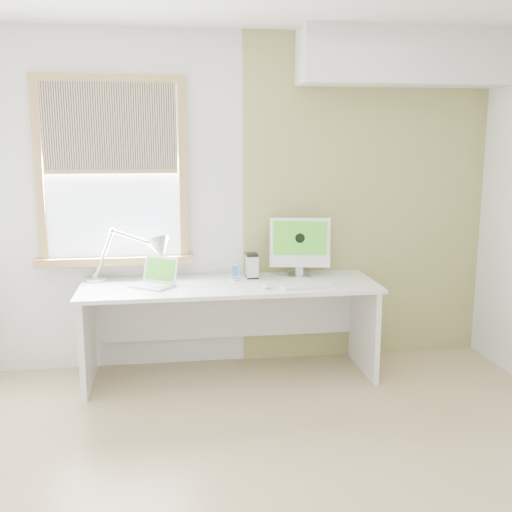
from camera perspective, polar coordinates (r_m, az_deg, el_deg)
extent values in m
cube|color=tan|center=(3.49, 2.65, -19.91)|extent=(4.00, 3.50, 0.02)
cube|color=white|center=(4.76, -1.24, 5.14)|extent=(4.00, 0.02, 2.60)
cube|color=white|center=(1.40, 17.09, -9.37)|extent=(4.00, 0.02, 2.60)
cube|color=tan|center=(4.96, 10.37, 5.20)|extent=(2.00, 0.02, 2.60)
cube|color=white|center=(4.89, 13.83, 17.91)|extent=(1.60, 0.40, 0.42)
cube|color=#AD854B|center=(4.76, -19.95, 7.52)|extent=(0.06, 0.06, 1.42)
cube|color=#AD854B|center=(4.67, -6.98, 8.03)|extent=(0.06, 0.06, 1.42)
cube|color=#AD854B|center=(4.70, -13.91, 16.12)|extent=(1.00, 0.06, 0.06)
cube|color=#AD854B|center=(4.75, -13.20, -0.41)|extent=(1.20, 0.14, 0.06)
cube|color=#D1E2F9|center=(4.70, -13.52, 7.83)|extent=(1.00, 0.01, 1.30)
cube|color=beige|center=(4.66, -13.74, 11.80)|extent=(0.98, 0.02, 0.65)
cube|color=#AD854B|center=(4.66, -13.56, 7.81)|extent=(0.98, 0.03, 0.03)
cube|color=white|center=(4.47, -2.50, -2.86)|extent=(2.20, 0.70, 0.03)
cube|color=white|center=(4.59, -15.74, -7.63)|extent=(0.04, 0.64, 0.70)
cube|color=white|center=(4.78, 10.23, -6.63)|extent=(0.04, 0.64, 0.70)
cube|color=white|center=(4.84, -2.86, -5.01)|extent=(2.08, 0.02, 0.48)
cylinder|color=#B5B7BA|center=(4.72, -15.01, -2.16)|extent=(0.18, 0.18, 0.02)
sphere|color=#B5B7BA|center=(4.71, -15.02, -1.95)|extent=(0.05, 0.05, 0.05)
cylinder|color=#B5B7BA|center=(4.67, -14.26, 0.19)|extent=(0.17, 0.04, 0.36)
sphere|color=#B5B7BA|center=(4.65, -13.49, 2.35)|extent=(0.05, 0.05, 0.04)
cylinder|color=#B5B7BA|center=(4.64, -11.49, 1.69)|extent=(0.33, 0.04, 0.14)
sphere|color=#B5B7BA|center=(4.63, -9.49, 1.03)|extent=(0.04, 0.04, 0.04)
cone|color=#B5B7BA|center=(4.64, -9.11, 0.68)|extent=(0.27, 0.29, 0.22)
cube|color=#B5B7BA|center=(4.44, -9.84, -2.79)|extent=(0.36, 0.34, 0.02)
cube|color=#B2B5B7|center=(4.44, -9.85, -2.68)|extent=(0.28, 0.25, 0.00)
cube|color=#B5B7BA|center=(4.50, -9.06, -1.24)|extent=(0.27, 0.23, 0.19)
cube|color=#2E7818|center=(4.49, -9.11, -1.25)|extent=(0.24, 0.19, 0.16)
cylinder|color=#B5B7BA|center=(4.58, -2.01, -2.20)|extent=(0.07, 0.07, 0.02)
cube|color=#B5B7BA|center=(4.56, -2.02, -1.41)|extent=(0.05, 0.01, 0.11)
cube|color=#194C99|center=(4.56, -2.01, -1.42)|extent=(0.04, 0.00, 0.08)
cube|color=#B5B7BA|center=(4.66, -0.41, -0.93)|extent=(0.09, 0.14, 0.19)
cube|color=black|center=(4.64, -0.41, 0.13)|extent=(0.09, 0.14, 0.01)
cube|color=black|center=(4.67, -0.41, -1.96)|extent=(0.09, 0.14, 0.01)
cube|color=#B5B7BA|center=(4.71, 4.15, -1.90)|extent=(0.20, 0.18, 0.01)
cube|color=#B5B7BA|center=(4.72, 4.15, -0.86)|extent=(0.06, 0.03, 0.15)
cube|color=white|center=(4.68, 4.19, 1.30)|extent=(0.48, 0.16, 0.39)
cube|color=#2E7818|center=(4.65, 4.21, 1.71)|extent=(0.41, 0.10, 0.26)
cylinder|color=black|center=(4.65, 4.21, 1.70)|extent=(0.08, 0.02, 0.08)
cube|color=white|center=(4.36, 5.05, -2.93)|extent=(0.40, 0.14, 0.01)
cube|color=white|center=(4.36, 5.05, -2.82)|extent=(0.37, 0.11, 0.00)
ellipsoid|color=white|center=(4.33, 0.92, -2.90)|extent=(0.06, 0.09, 0.03)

